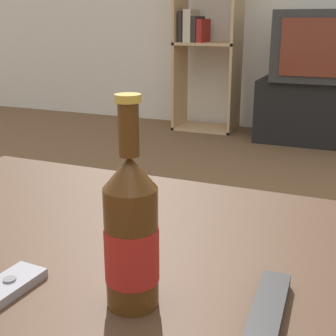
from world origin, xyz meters
The scene contains 7 objects.
coffee_table centered at (0.00, 0.00, 0.37)m, with size 1.10×0.85×0.43m.
tv_stand centered at (0.17, 2.73, 0.21)m, with size 0.91×0.44×0.42m.
television centered at (0.17, 2.73, 0.65)m, with size 0.72×0.53×0.45m.
bookshelf centered at (-0.75, 2.81, 0.67)m, with size 0.46×0.30×1.29m.
beer_bottle centered at (0.13, -0.09, 0.53)m, with size 0.07×0.07×0.29m.
cell_phone centered at (-0.05, -0.13, 0.44)m, with size 0.06×0.11×0.02m.
remote_control centered at (0.31, -0.05, 0.44)m, with size 0.05×0.17×0.02m.
Camera 1 is at (0.39, -0.59, 0.80)m, focal length 50.00 mm.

